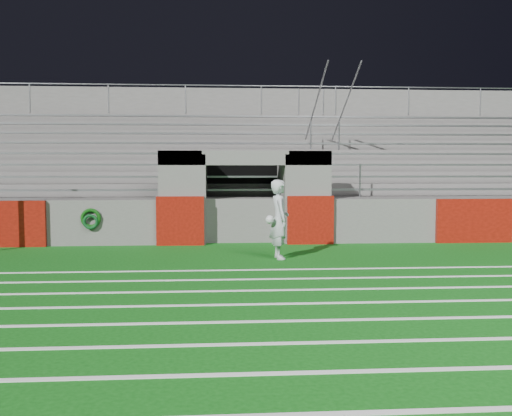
{
  "coord_description": "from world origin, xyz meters",
  "views": [
    {
      "loc": [
        -0.83,
        -12.7,
        2.12
      ],
      "look_at": [
        0.2,
        1.8,
        1.1
      ],
      "focal_mm": 40.0,
      "sensor_mm": 36.0,
      "label": 1
    }
  ],
  "objects": [
    {
      "name": "stadium_structure",
      "position": [
        0.0,
        7.97,
        1.49
      ],
      "size": [
        26.0,
        8.48,
        5.42
      ],
      "color": "#595654",
      "rests_on": "ground"
    },
    {
      "name": "hose_coil",
      "position": [
        -4.21,
        2.93,
        0.73
      ],
      "size": [
        0.55,
        0.14,
        0.58
      ],
      "color": "#0E440D",
      "rests_on": "ground"
    },
    {
      "name": "ground",
      "position": [
        0.0,
        0.0,
        0.0
      ],
      "size": [
        90.0,
        90.0,
        0.0
      ],
      "primitive_type": "plane",
      "color": "#0D5010",
      "rests_on": "ground"
    },
    {
      "name": "goalkeeper_with_ball",
      "position": [
        0.65,
        0.46,
        0.93
      ],
      "size": [
        0.6,
        0.72,
        1.85
      ],
      "color": "#B5BAC0",
      "rests_on": "ground"
    },
    {
      "name": "field_markings",
      "position": [
        0.0,
        -5.0,
        0.01
      ],
      "size": [
        28.0,
        8.09,
        0.01
      ],
      "color": "white",
      "rests_on": "ground"
    }
  ]
}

